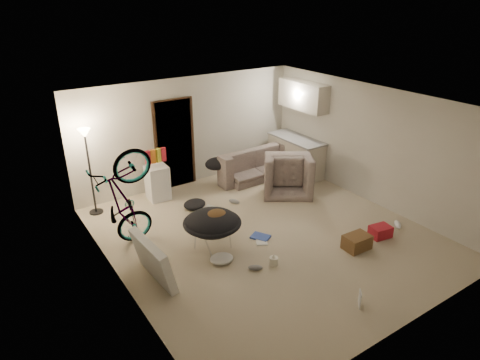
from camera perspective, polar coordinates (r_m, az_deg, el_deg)
floor at (r=8.17m, az=3.41°, el=-7.29°), size 5.50×6.00×0.02m
ceiling at (r=7.20m, az=3.90°, el=10.15°), size 5.50×6.00×0.02m
wall_back at (r=10.00m, az=-6.88°, el=6.48°), size 5.50×0.02×2.50m
wall_front at (r=5.78m, az=22.16°, el=-8.92°), size 5.50×0.02×2.50m
wall_left at (r=6.46m, az=-16.37°, el=-4.48°), size 0.02×6.00×2.50m
wall_right at (r=9.43m, az=17.18°, el=4.48°), size 0.02×6.00×2.50m
doorway at (r=9.87m, az=-8.77°, el=4.73°), size 0.85×0.10×2.04m
door_trim at (r=9.85m, az=-8.69°, el=4.69°), size 0.97×0.04×2.10m
floor_lamp at (r=8.88m, az=-19.68°, el=3.36°), size 0.28×0.28×1.81m
kitchen_counter at (r=10.77m, az=7.44°, el=3.16°), size 0.60×1.50×0.88m
counter_top at (r=10.61m, az=7.57°, el=5.48°), size 0.64×1.54×0.04m
kitchen_uppers at (r=10.42m, az=8.43°, el=11.09°), size 0.38×1.40×0.65m
sofa at (r=10.53m, az=1.33°, el=1.96°), size 1.97×0.83×0.57m
armchair at (r=9.85m, az=6.18°, el=0.64°), size 1.41×1.38×0.70m
bicycle at (r=7.79m, az=-14.95°, el=-5.45°), size 1.92×0.86×1.10m
book_asset at (r=6.66m, az=15.68°, el=-16.27°), size 0.31×0.30×0.02m
mini_fridge at (r=9.51m, az=-10.94°, el=-0.34°), size 0.47×0.47×0.76m
snack_box_0 at (r=9.22m, az=-12.20°, el=2.93°), size 0.12×0.09×0.30m
snack_box_1 at (r=9.26m, az=-11.51°, el=3.09°), size 0.11×0.09×0.30m
snack_box_2 at (r=9.30m, az=-10.84°, el=3.24°), size 0.12×0.10×0.30m
snack_box_3 at (r=9.35m, az=-10.16°, el=3.39°), size 0.11×0.09×0.30m
saucer_chair at (r=7.53m, az=-3.71°, el=-6.32°), size 1.02×1.02×0.73m
hoodie at (r=7.43m, az=-3.30°, el=-4.94°), size 0.58×0.53×0.22m
sofa_drape at (r=9.95m, az=-3.14°, el=2.19°), size 0.57×0.47×0.28m
tv_box at (r=6.93m, az=-11.54°, el=-10.42°), size 0.34×1.12×0.74m
drink_case_a at (r=7.94m, az=15.32°, el=-7.99°), size 0.48×0.35×0.26m
drink_case_b at (r=8.44m, az=18.21°, el=-6.54°), size 0.42×0.33×0.22m
juicer at (r=7.30m, az=4.52°, el=-10.65°), size 0.15×0.15×0.21m
newspaper at (r=8.97m, az=-3.62°, el=-4.14°), size 0.60×0.66×0.01m
book_blue at (r=8.04m, az=2.74°, el=-7.58°), size 0.38×0.41×0.03m
book_white at (r=7.92m, az=2.89°, el=-8.17°), size 0.30×0.33×0.02m
shoe_1 at (r=9.25m, az=-0.79°, el=-2.88°), size 0.22×0.28×0.10m
shoe_3 at (r=7.18m, az=2.07°, el=-11.60°), size 0.26×0.22×0.09m
shoe_4 at (r=8.90m, az=20.27°, el=-5.60°), size 0.29×0.31×0.11m
clothes_lump_b at (r=9.12m, az=-6.07°, el=-3.23°), size 0.65×0.62×0.15m
clothes_lump_c at (r=7.37m, az=-2.48°, el=-10.42°), size 0.48×0.44×0.13m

